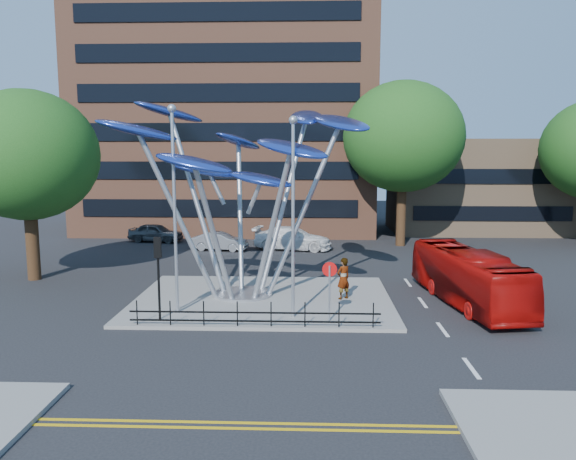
{
  "coord_description": "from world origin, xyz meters",
  "views": [
    {
      "loc": [
        1.16,
        -19.76,
        7.07
      ],
      "look_at": [
        0.26,
        4.0,
        3.69
      ],
      "focal_mm": 35.0,
      "sensor_mm": 36.0,
      "label": 1
    }
  ],
  "objects_px": {
    "pedestrian": "(343,278)",
    "traffic_light_island": "(158,261)",
    "no_entry_sign_island": "(330,281)",
    "leaf_sculpture": "(241,155)",
    "red_bus": "(468,277)",
    "parked_car_right": "(293,238)",
    "tree_left": "(27,156)",
    "parked_car_left": "(156,233)",
    "tree_right": "(403,137)",
    "street_lamp_left": "(174,192)",
    "parked_car_mid": "(220,241)",
    "street_lamp_right": "(293,199)"
  },
  "relations": [
    {
      "from": "leaf_sculpture",
      "to": "red_bus",
      "type": "relative_size",
      "value": 1.39
    },
    {
      "from": "no_entry_sign_island",
      "to": "parked_car_left",
      "type": "distance_m",
      "value": 24.17
    },
    {
      "from": "tree_right",
      "to": "parked_car_left",
      "type": "bearing_deg",
      "value": 176.95
    },
    {
      "from": "parked_car_mid",
      "to": "no_entry_sign_island",
      "type": "bearing_deg",
      "value": -148.59
    },
    {
      "from": "street_lamp_right",
      "to": "pedestrian",
      "type": "xyz_separation_m",
      "value": [
        2.28,
        2.98,
        -3.96
      ]
    },
    {
      "from": "parked_car_right",
      "to": "street_lamp_right",
      "type": "bearing_deg",
      "value": -168.71
    },
    {
      "from": "street_lamp_left",
      "to": "no_entry_sign_island",
      "type": "bearing_deg",
      "value": -8.61
    },
    {
      "from": "traffic_light_island",
      "to": "no_entry_sign_island",
      "type": "distance_m",
      "value": 7.05
    },
    {
      "from": "pedestrian",
      "to": "parked_car_left",
      "type": "bearing_deg",
      "value": -87.41
    },
    {
      "from": "tree_right",
      "to": "pedestrian",
      "type": "relative_size",
      "value": 6.16
    },
    {
      "from": "street_lamp_right",
      "to": "parked_car_left",
      "type": "xyz_separation_m",
      "value": [
        -11.28,
        20.0,
        -4.38
      ]
    },
    {
      "from": "parked_car_mid",
      "to": "parked_car_right",
      "type": "height_order",
      "value": "parked_car_right"
    },
    {
      "from": "pedestrian",
      "to": "no_entry_sign_island",
      "type": "bearing_deg",
      "value": 41.44
    },
    {
      "from": "tree_right",
      "to": "street_lamp_right",
      "type": "distance_m",
      "value": 20.64
    },
    {
      "from": "leaf_sculpture",
      "to": "traffic_light_island",
      "type": "height_order",
      "value": "leaf_sculpture"
    },
    {
      "from": "parked_car_left",
      "to": "no_entry_sign_island",
      "type": "bearing_deg",
      "value": -138.43
    },
    {
      "from": "parked_car_mid",
      "to": "parked_car_right",
      "type": "bearing_deg",
      "value": -75.93
    },
    {
      "from": "parked_car_mid",
      "to": "parked_car_right",
      "type": "distance_m",
      "value": 5.2
    },
    {
      "from": "no_entry_sign_island",
      "to": "street_lamp_right",
      "type": "bearing_deg",
      "value": 162.13
    },
    {
      "from": "leaf_sculpture",
      "to": "parked_car_left",
      "type": "distance_m",
      "value": 19.49
    },
    {
      "from": "tree_right",
      "to": "street_lamp_left",
      "type": "height_order",
      "value": "tree_right"
    },
    {
      "from": "no_entry_sign_island",
      "to": "red_bus",
      "type": "relative_size",
      "value": 0.27
    },
    {
      "from": "parked_car_left",
      "to": "parked_car_mid",
      "type": "relative_size",
      "value": 1.07
    },
    {
      "from": "red_bus",
      "to": "tree_right",
      "type": "bearing_deg",
      "value": 82.87
    },
    {
      "from": "tree_right",
      "to": "red_bus",
      "type": "bearing_deg",
      "value": -88.22
    },
    {
      "from": "street_lamp_right",
      "to": "parked_car_mid",
      "type": "distance_m",
      "value": 17.98
    },
    {
      "from": "tree_left",
      "to": "parked_car_left",
      "type": "bearing_deg",
      "value": 76.07
    },
    {
      "from": "street_lamp_left",
      "to": "street_lamp_right",
      "type": "bearing_deg",
      "value": -5.71
    },
    {
      "from": "tree_right",
      "to": "parked_car_right",
      "type": "relative_size",
      "value": 2.17
    },
    {
      "from": "tree_left",
      "to": "street_lamp_left",
      "type": "height_order",
      "value": "tree_left"
    },
    {
      "from": "tree_left",
      "to": "leaf_sculpture",
      "type": "height_order",
      "value": "tree_left"
    },
    {
      "from": "tree_left",
      "to": "traffic_light_island",
      "type": "relative_size",
      "value": 3.01
    },
    {
      "from": "no_entry_sign_island",
      "to": "parked_car_mid",
      "type": "distance_m",
      "value": 18.45
    },
    {
      "from": "tree_right",
      "to": "tree_left",
      "type": "relative_size",
      "value": 1.17
    },
    {
      "from": "traffic_light_island",
      "to": "parked_car_right",
      "type": "distance_m",
      "value": 18.26
    },
    {
      "from": "traffic_light_island",
      "to": "no_entry_sign_island",
      "type": "bearing_deg",
      "value": 0.13
    },
    {
      "from": "street_lamp_left",
      "to": "no_entry_sign_island",
      "type": "distance_m",
      "value": 7.47
    },
    {
      "from": "red_bus",
      "to": "parked_car_right",
      "type": "distance_m",
      "value": 16.48
    },
    {
      "from": "tree_left",
      "to": "parked_car_left",
      "type": "xyz_separation_m",
      "value": [
        3.22,
        13.0,
        -6.08
      ]
    },
    {
      "from": "street_lamp_left",
      "to": "parked_car_mid",
      "type": "xyz_separation_m",
      "value": [
        -0.69,
        15.97,
        -4.71
      ]
    },
    {
      "from": "red_bus",
      "to": "leaf_sculpture",
      "type": "bearing_deg",
      "value": 166.76
    },
    {
      "from": "leaf_sculpture",
      "to": "parked_car_right",
      "type": "distance_m",
      "value": 14.76
    },
    {
      "from": "leaf_sculpture",
      "to": "street_lamp_left",
      "type": "height_order",
      "value": "leaf_sculpture"
    },
    {
      "from": "street_lamp_right",
      "to": "parked_car_left",
      "type": "bearing_deg",
      "value": 119.42
    },
    {
      "from": "street_lamp_right",
      "to": "parked_car_right",
      "type": "distance_m",
      "value": 17.52
    },
    {
      "from": "leaf_sculpture",
      "to": "parked_car_mid",
      "type": "distance_m",
      "value": 14.56
    },
    {
      "from": "parked_car_left",
      "to": "street_lamp_left",
      "type": "bearing_deg",
      "value": -152.54
    },
    {
      "from": "red_bus",
      "to": "tree_left",
      "type": "bearing_deg",
      "value": 160.72
    },
    {
      "from": "traffic_light_island",
      "to": "pedestrian",
      "type": "relative_size",
      "value": 1.74
    },
    {
      "from": "pedestrian",
      "to": "traffic_light_island",
      "type": "bearing_deg",
      "value": -11.82
    }
  ]
}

